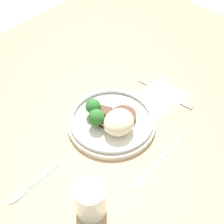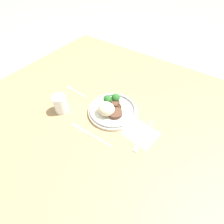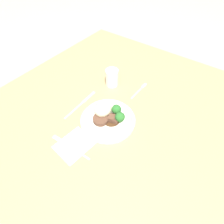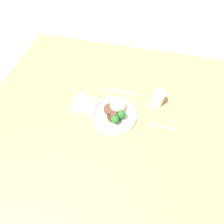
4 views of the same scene
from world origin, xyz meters
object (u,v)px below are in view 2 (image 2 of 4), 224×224
Objects in this scene: knife at (89,134)px; spoon at (72,89)px; plate at (111,109)px; juice_glass at (61,105)px; fork at (142,139)px.

knife is 0.34m from spoon.
juice_glass is (0.21, 0.13, 0.02)m from plate.
plate is at bearing 177.55° from spoon.
spoon is (0.07, -0.15, -0.04)m from juice_glass.
fork is 0.86× the size of knife.
juice_glass is 0.61× the size of spoon.
fork and spoon have the same top height.
spoon is at bearing -101.37° from fork.
fork is (-0.20, 0.05, -0.02)m from plate.
plate is 0.21m from fork.
plate is 0.25m from juice_glass.
juice_glass reaches higher than fork.
plate is 1.30× the size of fork.
knife is at bearing 170.49° from juice_glass.
plate is at bearing -148.51° from juice_glass.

